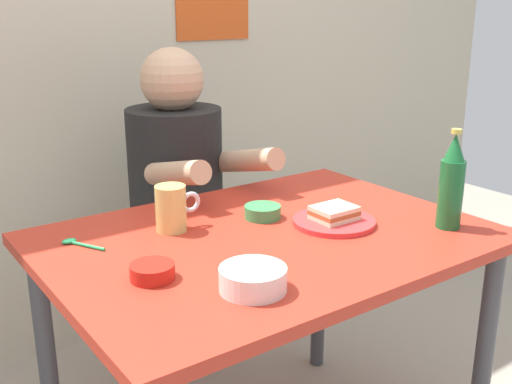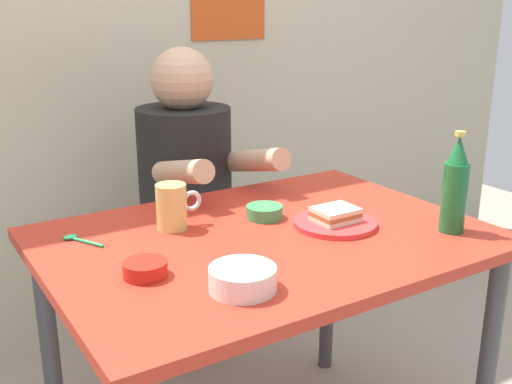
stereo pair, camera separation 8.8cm
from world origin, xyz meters
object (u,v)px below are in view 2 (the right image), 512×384
(person_seated, at_px, (186,168))
(dip_bowl_green, at_px, (264,211))
(sandwich, at_px, (335,214))
(plate_orange, at_px, (335,223))
(beer_bottle, at_px, (455,187))
(dining_table, at_px, (266,268))
(beer_mug, at_px, (172,206))
(stool, at_px, (189,278))

(person_seated, height_order, dip_bowl_green, person_seated)
(sandwich, bearing_deg, plate_orange, 90.00)
(sandwich, xyz_separation_m, beer_bottle, (0.23, -0.19, 0.09))
(person_seated, bearing_deg, sandwich, -80.41)
(dining_table, bearing_deg, person_seated, 82.95)
(person_seated, relative_size, beer_mug, 5.71)
(stool, relative_size, plate_orange, 2.05)
(dining_table, relative_size, stool, 2.44)
(dining_table, xyz_separation_m, stool, (0.08, 0.63, -0.30))
(dining_table, height_order, stool, dining_table)
(sandwich, xyz_separation_m, beer_mug, (-0.37, 0.21, 0.03))
(dip_bowl_green, bearing_deg, person_seated, 88.48)
(dining_table, distance_m, plate_orange, 0.22)
(beer_mug, bearing_deg, plate_orange, -29.61)
(beer_bottle, height_order, dip_bowl_green, beer_bottle)
(person_seated, distance_m, plate_orange, 0.67)
(plate_orange, xyz_separation_m, dip_bowl_green, (-0.13, 0.15, 0.01))
(sandwich, bearing_deg, dip_bowl_green, 129.83)
(person_seated, relative_size, beer_bottle, 2.75)
(sandwich, bearing_deg, beer_mug, 150.39)
(beer_mug, bearing_deg, stool, 60.82)
(beer_mug, bearing_deg, dining_table, -42.56)
(person_seated, height_order, plate_orange, person_seated)
(stool, distance_m, person_seated, 0.42)
(plate_orange, relative_size, sandwich, 2.00)
(plate_orange, xyz_separation_m, beer_bottle, (0.23, -0.19, 0.11))
(beer_mug, relative_size, beer_bottle, 0.48)
(plate_orange, height_order, dip_bowl_green, dip_bowl_green)
(beer_mug, relative_size, dip_bowl_green, 1.26)
(stool, relative_size, beer_mug, 3.57)
(stool, distance_m, plate_orange, 0.79)
(dip_bowl_green, bearing_deg, dining_table, -120.47)
(beer_bottle, distance_m, dip_bowl_green, 0.50)
(dining_table, distance_m, person_seated, 0.63)
(person_seated, distance_m, beer_mug, 0.52)
(stool, distance_m, beer_mug, 0.70)
(plate_orange, xyz_separation_m, beer_mug, (-0.37, 0.21, 0.05))
(sandwich, distance_m, beer_bottle, 0.31)
(dining_table, distance_m, beer_mug, 0.29)
(beer_mug, distance_m, dip_bowl_green, 0.26)
(dining_table, height_order, dip_bowl_green, dip_bowl_green)
(plate_orange, distance_m, beer_mug, 0.43)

